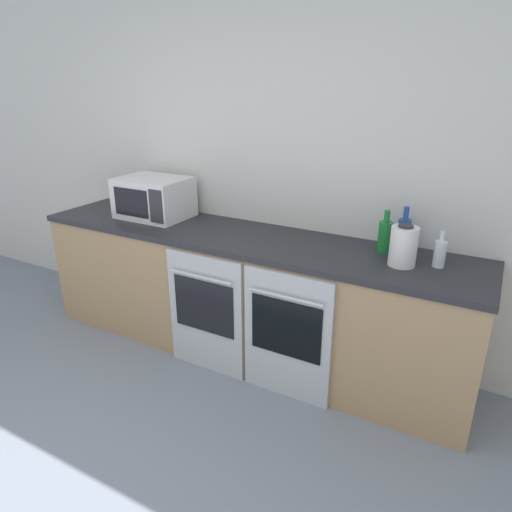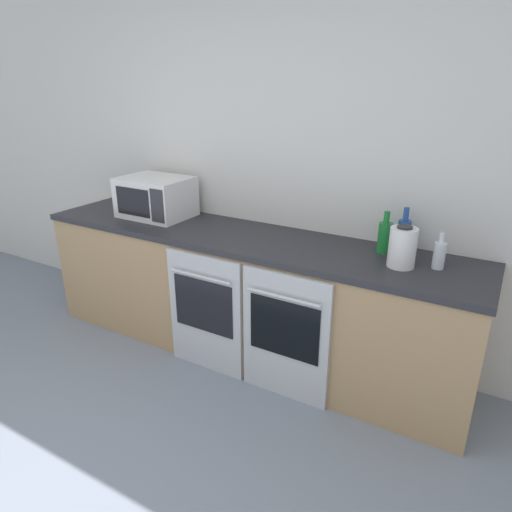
% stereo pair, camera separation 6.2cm
% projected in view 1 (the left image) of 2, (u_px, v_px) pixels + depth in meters
% --- Properties ---
extents(wall_back, '(10.00, 0.06, 2.60)m').
position_uv_depth(wall_back, '(268.00, 165.00, 3.19)').
color(wall_back, silver).
rests_on(wall_back, ground_plane).
extents(counter_back, '(3.11, 0.66, 0.88)m').
position_uv_depth(counter_back, '(244.00, 294.00, 3.22)').
color(counter_back, tan).
rests_on(counter_back, ground_plane).
extents(oven_left, '(0.57, 0.06, 0.83)m').
position_uv_depth(oven_left, '(206.00, 313.00, 3.00)').
color(oven_left, '#B7BABF').
rests_on(oven_left, ground_plane).
extents(oven_right, '(0.57, 0.06, 0.83)m').
position_uv_depth(oven_right, '(287.00, 336.00, 2.73)').
color(oven_right, '#B7BABF').
rests_on(oven_right, ground_plane).
extents(microwave, '(0.51, 0.40, 0.30)m').
position_uv_depth(microwave, '(154.00, 198.00, 3.42)').
color(microwave, silver).
rests_on(microwave, counter_back).
extents(bottle_green, '(0.08, 0.08, 0.26)m').
position_uv_depth(bottle_green, '(385.00, 236.00, 2.73)').
color(bottle_green, '#19722D').
rests_on(bottle_green, counter_back).
extents(bottle_clear, '(0.07, 0.07, 0.21)m').
position_uv_depth(bottle_clear, '(440.00, 253.00, 2.51)').
color(bottle_clear, silver).
rests_on(bottle_clear, counter_back).
extents(bottle_blue, '(0.08, 0.08, 0.28)m').
position_uv_depth(bottle_blue, '(404.00, 234.00, 2.73)').
color(bottle_blue, '#234793').
rests_on(bottle_blue, counter_back).
extents(kettle, '(0.15, 0.15, 0.24)m').
position_uv_depth(kettle, '(403.00, 246.00, 2.52)').
color(kettle, white).
rests_on(kettle, counter_back).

